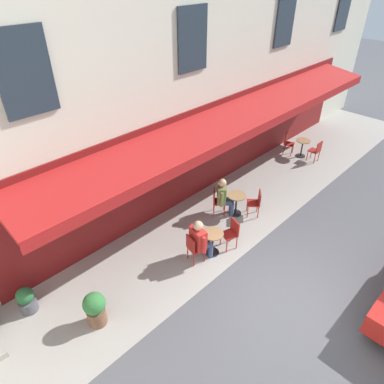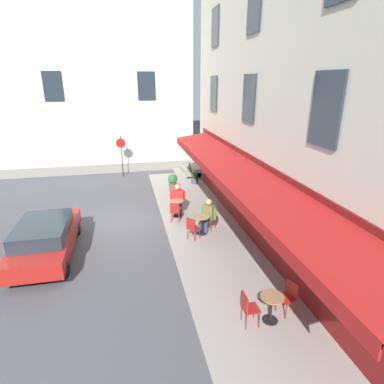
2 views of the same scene
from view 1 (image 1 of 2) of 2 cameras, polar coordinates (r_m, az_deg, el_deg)
name	(u,v)px [view 1 (image 1 of 2)]	position (r m, az deg, el deg)	size (l,w,h in m)	color
ground_plane	(288,303)	(9.26, 15.58, -17.22)	(70.00, 70.00, 0.00)	#4C4C51
sidewalk_cafe_terrace	(254,194)	(12.60, 10.24, -0.40)	(20.50, 3.20, 0.01)	gray
cafe_table_near_entrance	(236,202)	(11.30, 7.34, -1.58)	(0.60, 0.60, 0.75)	black
cafe_chair_red_facing_street	(256,201)	(11.33, 10.55, -1.49)	(0.56, 0.56, 0.91)	maroon
cafe_chair_red_near_door	(217,200)	(11.23, 4.15, -1.27)	(0.56, 0.56, 0.91)	maroon
cafe_table_mid_terrace	(213,240)	(9.79, 3.43, -7.92)	(0.60, 0.60, 0.75)	black
cafe_chair_red_back_row	(232,232)	(10.03, 6.57, -6.51)	(0.50, 0.50, 0.91)	maroon
cafe_chair_red_by_window	(194,247)	(9.50, 0.26, -9.03)	(0.48, 0.48, 0.91)	maroon
cafe_table_streetside	(302,146)	(15.37, 17.78, 7.27)	(0.60, 0.60, 0.75)	black
cafe_chair_red_corner_left	(316,150)	(15.11, 19.86, 6.61)	(0.40, 0.40, 0.91)	maroon
cafe_chair_red_kerbside	(287,142)	(15.41, 15.51, 7.99)	(0.51, 0.51, 0.91)	maroon
seated_patron_in_red	(200,239)	(9.46, 1.39, -7.79)	(0.65, 0.69, 1.36)	navy
seated_companion_in_olive	(224,196)	(11.14, 5.29, -0.61)	(0.65, 0.66, 1.34)	navy
potted_plant_entrance_right	(95,308)	(8.51, -15.72, -18.02)	(0.52, 0.52, 0.93)	brown
potted_plant_under_sign	(26,300)	(9.40, -25.69, -15.80)	(0.41, 0.41, 0.71)	#4C4C51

